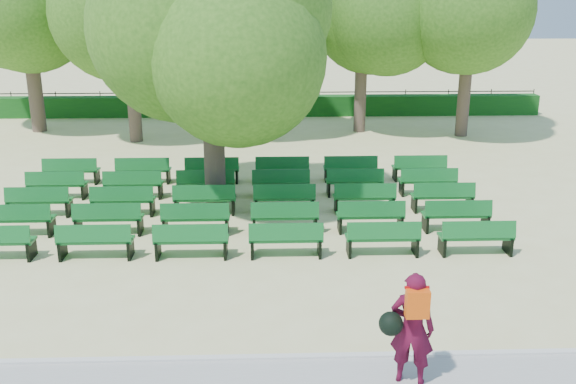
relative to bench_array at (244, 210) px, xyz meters
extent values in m
plane|color=beige|center=(0.05, -0.72, -0.08)|extent=(120.00, 120.00, 0.00)
cube|color=silver|center=(0.05, -6.97, -0.03)|extent=(30.00, 0.12, 0.10)
cube|color=#155218|center=(0.05, 13.28, 0.37)|extent=(26.00, 0.70, 0.90)
cube|color=#116225|center=(0.00, 0.01, 0.32)|extent=(1.62, 0.55, 0.05)
cube|color=#116225|center=(0.00, -0.17, 0.54)|extent=(1.60, 0.23, 0.37)
cylinder|color=brown|center=(-0.75, 0.55, 1.46)|extent=(0.55, 0.55, 3.08)
ellipsoid|color=#3C6F1D|center=(-0.75, 0.55, 4.34)|extent=(4.89, 4.89, 4.40)
imported|color=#4A0A23|center=(2.66, -7.64, 0.84)|extent=(0.73, 0.60, 1.73)
cube|color=#E94E0C|center=(2.66, -7.84, 1.34)|extent=(0.32, 0.16, 0.40)
sphere|color=black|center=(2.34, -7.70, 0.96)|extent=(0.35, 0.35, 0.35)
camera|label=1|loc=(0.62, -15.69, 5.47)|focal=40.00mm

